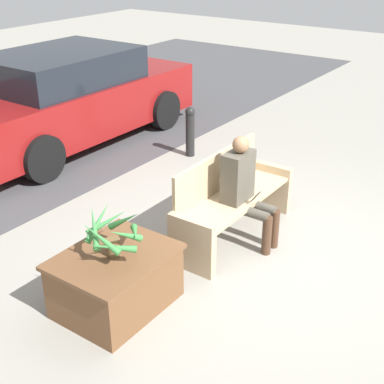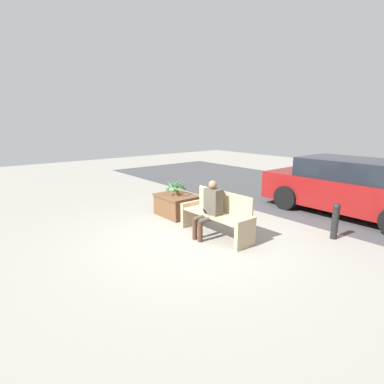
{
  "view_description": "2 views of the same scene",
  "coord_description": "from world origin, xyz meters",
  "px_view_note": "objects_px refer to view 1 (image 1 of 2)",
  "views": [
    {
      "loc": [
        -4.53,
        -2.22,
        3.16
      ],
      "look_at": [
        -0.36,
        0.72,
        0.68
      ],
      "focal_mm": 50.0,
      "sensor_mm": 36.0,
      "label": 1
    },
    {
      "loc": [
        4.6,
        -3.86,
        2.44
      ],
      "look_at": [
        -0.98,
        0.69,
        0.75
      ],
      "focal_mm": 28.0,
      "sensor_mm": 36.0,
      "label": 2
    }
  ],
  "objects_px": {
    "bench": "(230,199)",
    "planter_box": "(116,279)",
    "parked_car": "(68,98)",
    "person_seated": "(245,186)",
    "potted_plant": "(112,233)",
    "bollard_post": "(190,130)"
  },
  "relations": [
    {
      "from": "potted_plant",
      "to": "person_seated",
      "type": "bearing_deg",
      "value": -11.68
    },
    {
      "from": "person_seated",
      "to": "parked_car",
      "type": "height_order",
      "value": "parked_car"
    },
    {
      "from": "planter_box",
      "to": "bollard_post",
      "type": "distance_m",
      "value": 3.83
    },
    {
      "from": "person_seated",
      "to": "parked_car",
      "type": "bearing_deg",
      "value": 73.78
    },
    {
      "from": "bench",
      "to": "bollard_post",
      "type": "bearing_deg",
      "value": 45.88
    },
    {
      "from": "planter_box",
      "to": "bollard_post",
      "type": "height_order",
      "value": "bollard_post"
    },
    {
      "from": "bench",
      "to": "potted_plant",
      "type": "bearing_deg",
      "value": 174.82
    },
    {
      "from": "bollard_post",
      "to": "person_seated",
      "type": "bearing_deg",
      "value": -131.77
    },
    {
      "from": "bench",
      "to": "planter_box",
      "type": "xyz_separation_m",
      "value": [
        -1.74,
        0.16,
        -0.15
      ]
    },
    {
      "from": "person_seated",
      "to": "potted_plant",
      "type": "xyz_separation_m",
      "value": [
        -1.71,
        0.35,
        0.1
      ]
    },
    {
      "from": "bench",
      "to": "parked_car",
      "type": "distance_m",
      "value": 3.97
    },
    {
      "from": "parked_car",
      "to": "planter_box",
      "type": "bearing_deg",
      "value": -128.21
    },
    {
      "from": "planter_box",
      "to": "potted_plant",
      "type": "height_order",
      "value": "potted_plant"
    },
    {
      "from": "potted_plant",
      "to": "bollard_post",
      "type": "relative_size",
      "value": 0.78
    },
    {
      "from": "bench",
      "to": "bollard_post",
      "type": "xyz_separation_m",
      "value": [
        1.73,
        1.79,
        -0.04
      ]
    },
    {
      "from": "parked_car",
      "to": "person_seated",
      "type": "bearing_deg",
      "value": -106.22
    },
    {
      "from": "planter_box",
      "to": "parked_car",
      "type": "xyz_separation_m",
      "value": [
        2.86,
        3.63,
        0.45
      ]
    },
    {
      "from": "bench",
      "to": "person_seated",
      "type": "distance_m",
      "value": 0.3
    },
    {
      "from": "potted_plant",
      "to": "parked_car",
      "type": "bearing_deg",
      "value": 51.77
    },
    {
      "from": "person_seated",
      "to": "planter_box",
      "type": "height_order",
      "value": "person_seated"
    },
    {
      "from": "planter_box",
      "to": "parked_car",
      "type": "height_order",
      "value": "parked_car"
    },
    {
      "from": "bench",
      "to": "potted_plant",
      "type": "xyz_separation_m",
      "value": [
        -1.74,
        0.16,
        0.33
      ]
    }
  ]
}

